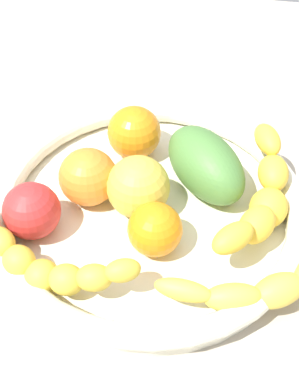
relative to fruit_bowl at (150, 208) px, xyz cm
name	(u,v)px	position (x,y,z in cm)	size (l,w,h in cm)	color
kitchen_counter	(150,228)	(0.00, 0.00, -3.77)	(120.00, 120.00, 3.00)	#B4A795
fruit_bowl	(150,208)	(0.00, 0.00, 0.00)	(36.16, 36.16, 4.44)	silver
banana_draped_left	(273,279)	(13.93, -8.71, 1.82)	(20.22, 14.18, 3.77)	yellow
banana_draped_right	(45,264)	(-8.57, -11.34, 2.55)	(19.32, 8.69, 5.28)	yellow
banana_arching_top	(263,197)	(12.51, 0.88, 3.19)	(9.19, 21.15, 6.44)	yellow
orange_front	(88,177)	(-7.29, 0.75, 3.07)	(6.79, 6.79, 6.79)	orange
orange_mid_left	(155,229)	(1.49, -5.18, 2.62)	(5.90, 5.90, 5.90)	orange
orange_mid_right	(134,133)	(-3.61, 9.42, 3.05)	(6.75, 6.75, 6.75)	orange
mango_green	(205,164)	(5.79, 5.07, 3.15)	(12.36, 6.96, 7.28)	#4C7F3A
tomato_red	(32,211)	(-12.06, -5.12, 2.84)	(6.34, 6.34, 6.34)	red
apple_yellow	(138,187)	(-1.29, -0.01, 3.26)	(7.19, 7.19, 7.19)	gold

